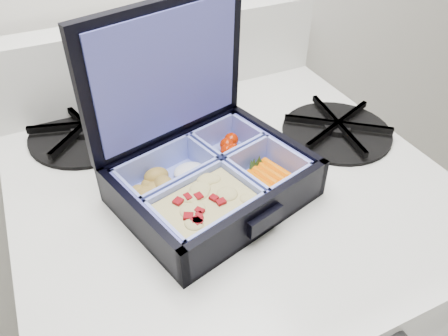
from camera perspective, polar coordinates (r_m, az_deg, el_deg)
name	(u,v)px	position (r m, az deg, el deg)	size (l,w,h in m)	color
stove	(225,334)	(0.92, 0.07, -20.86)	(0.56, 0.56, 0.83)	silver
bento_box	(213,181)	(0.54, -1.42, -1.75)	(0.22, 0.18, 0.05)	black
burner_grate	(337,127)	(0.69, 14.60, 5.26)	(0.17, 0.17, 0.02)	black
burner_grate_rear	(86,129)	(0.69, -17.54, 4.85)	(0.17, 0.17, 0.02)	black
fork	(230,120)	(0.69, 0.83, 6.32)	(0.03, 0.20, 0.01)	#B4B4B4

